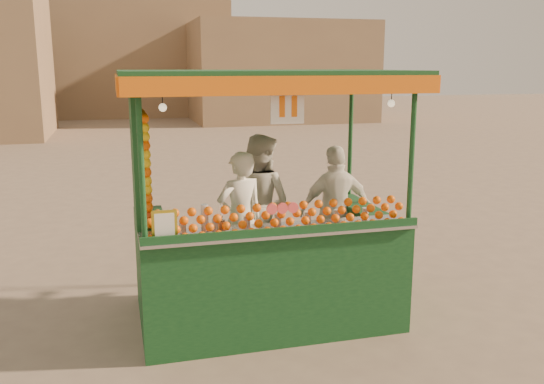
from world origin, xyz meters
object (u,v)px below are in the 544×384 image
object	(u,v)px
vendor_right	(336,210)
vendor_middle	(260,203)
juice_cart	(261,244)
vendor_left	(240,219)

from	to	relation	value
vendor_right	vendor_middle	bearing A→B (deg)	-20.51
juice_cart	vendor_middle	bearing A→B (deg)	76.68
juice_cart	vendor_left	distance (m)	0.42
vendor_middle	vendor_right	size ratio (longest dim) A/B	1.08
juice_cart	vendor_middle	xyz separation A→B (m)	(0.19, 0.79, 0.27)
juice_cart	vendor_right	world-z (taller)	juice_cart
juice_cart	vendor_right	distance (m)	1.18
vendor_left	juice_cart	bearing A→B (deg)	98.71
juice_cart	vendor_middle	distance (m)	0.86
vendor_middle	vendor_right	xyz separation A→B (m)	(0.87, -0.32, -0.06)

